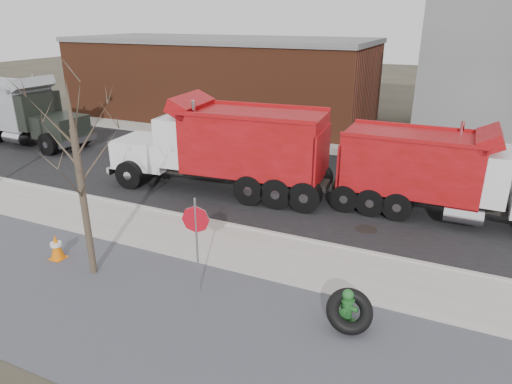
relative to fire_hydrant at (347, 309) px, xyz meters
The scene contains 15 objects.
ground 4.11m from the fire_hydrant, 151.97° to the left, with size 120.00×120.00×0.00m, color #383328.
gravel_verge 3.96m from the fire_hydrant, 156.34° to the right, with size 60.00×5.00×0.03m, color slate.
sidewalk 4.23m from the fire_hydrant, 148.97° to the left, with size 60.00×2.50×0.06m, color #9E9B93.
curb 5.02m from the fire_hydrant, 136.11° to the left, with size 60.00×0.15×0.11m, color #9E9B93.
road 8.99m from the fire_hydrant, 113.69° to the left, with size 60.00×9.40×0.02m, color black.
far_sidewalk 14.38m from the fire_hydrant, 104.53° to the left, with size 60.00×2.00×0.06m, color #9E9B93.
building_brick 23.41m from the fire_hydrant, 125.72° to the left, with size 20.20×8.20×5.30m.
bare_tree 7.42m from the fire_hydrant, behind, with size 3.20×3.20×5.20m.
fire_hydrant is the anchor object (origin of this frame).
truck_tire 0.17m from the fire_hydrant, 53.89° to the right, with size 1.39×1.36×0.90m.
stop_sign 3.96m from the fire_hydrant, behind, with size 0.68×0.19×2.56m.
traffic_cone_near 8.30m from the fire_hydrant, behind, with size 0.41×0.41×0.78m.
dump_truck_red_a 7.46m from the fire_hydrant, 79.73° to the left, with size 7.98×2.24×3.23m.
dump_truck_red_b 9.21m from the fire_hydrant, 135.17° to the left, with size 8.87×3.24×3.70m.
dump_truck_grey 21.98m from the fire_hydrant, 157.82° to the left, with size 8.00×2.80×3.59m.
Camera 1 is at (5.34, -10.59, 6.56)m, focal length 32.00 mm.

